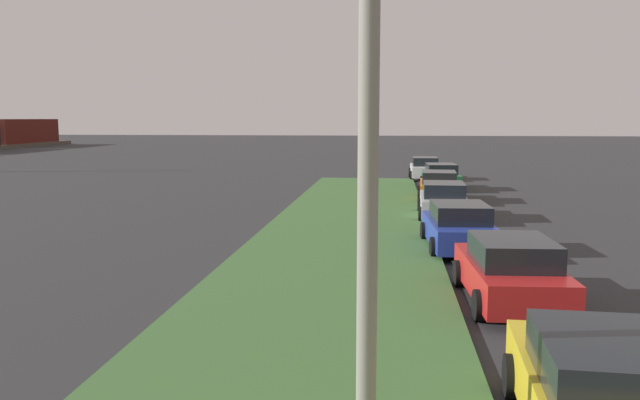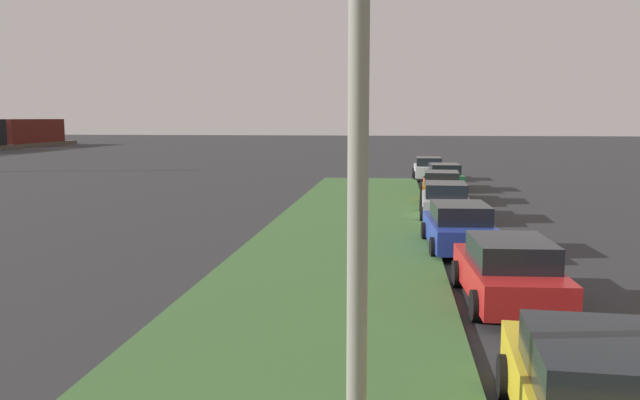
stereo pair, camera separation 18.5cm
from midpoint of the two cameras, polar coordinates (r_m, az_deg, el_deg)
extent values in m
cube|color=#3D6633|center=(13.58, -0.92, -9.88)|extent=(60.00, 6.00, 0.12)
cube|color=black|center=(8.60, 23.41, -12.77)|extent=(2.29, 1.72, 0.55)
cylinder|color=black|center=(10.17, 15.90, -14.57)|extent=(0.65, 0.26, 0.64)
cube|color=red|center=(14.97, 15.91, -6.52)|extent=(4.38, 2.00, 0.70)
cube|color=black|center=(14.65, 16.17, -4.32)|extent=(2.27, 1.70, 0.55)
cylinder|color=black|center=(16.16, 11.71, -6.30)|extent=(0.65, 0.25, 0.64)
cylinder|color=black|center=(16.51, 17.94, -6.21)|extent=(0.65, 0.25, 0.64)
cylinder|color=black|center=(13.58, 13.36, -8.94)|extent=(0.65, 0.25, 0.64)
cylinder|color=black|center=(14.00, 20.72, -8.72)|extent=(0.65, 0.25, 0.64)
cube|color=#23389E|center=(20.52, 11.74, -2.72)|extent=(4.39, 2.03, 0.70)
cube|color=black|center=(20.23, 11.87, -1.07)|extent=(2.28, 1.71, 0.55)
cylinder|color=black|center=(21.77, 8.85, -2.76)|extent=(0.65, 0.25, 0.64)
cylinder|color=black|center=(22.03, 13.52, -2.76)|extent=(0.65, 0.25, 0.64)
cylinder|color=black|center=(19.13, 9.65, -4.15)|extent=(0.65, 0.25, 0.64)
cylinder|color=black|center=(19.42, 14.95, -4.12)|extent=(0.65, 0.25, 0.64)
cube|color=#B2B5BA|center=(26.90, 10.51, -0.37)|extent=(4.35, 1.92, 0.70)
cube|color=black|center=(26.62, 10.56, 0.91)|extent=(2.24, 1.66, 0.55)
cylinder|color=black|center=(28.24, 8.55, -0.49)|extent=(0.65, 0.24, 0.64)
cylinder|color=black|center=(28.32, 12.19, -0.55)|extent=(0.65, 0.24, 0.64)
cylinder|color=black|center=(25.57, 8.62, -1.28)|extent=(0.65, 0.24, 0.64)
cylinder|color=black|center=(25.66, 12.65, -1.35)|extent=(0.65, 0.24, 0.64)
cube|color=orange|center=(32.55, 10.15, 0.93)|extent=(4.38, 2.00, 0.70)
cube|color=black|center=(32.29, 10.19, 2.00)|extent=(2.27, 1.70, 0.55)
cylinder|color=black|center=(33.91, 8.58, 0.78)|extent=(0.65, 0.25, 0.64)
cylinder|color=black|center=(33.95, 11.61, 0.73)|extent=(0.65, 0.25, 0.64)
cylinder|color=black|center=(31.23, 8.55, 0.24)|extent=(0.65, 0.25, 0.64)
cylinder|color=black|center=(31.27, 11.85, 0.18)|extent=(0.65, 0.25, 0.64)
cube|color=#1E6B38|center=(37.91, 10.34, 1.79)|extent=(4.38, 2.01, 0.70)
cube|color=black|center=(37.66, 10.40, 2.71)|extent=(2.28, 1.71, 0.55)
cylinder|color=black|center=(39.17, 8.79, 1.63)|extent=(0.65, 0.25, 0.64)
cylinder|color=black|center=(39.38, 11.40, 1.60)|extent=(0.65, 0.25, 0.64)
cylinder|color=black|center=(36.50, 9.19, 1.22)|extent=(0.65, 0.25, 0.64)
cylinder|color=black|center=(36.73, 11.99, 1.19)|extent=(0.65, 0.25, 0.64)
cube|color=silver|center=(44.11, 9.01, 2.56)|extent=(4.30, 1.81, 0.70)
cube|color=black|center=(43.87, 9.04, 3.36)|extent=(2.20, 1.61, 0.55)
cylinder|color=black|center=(45.44, 7.78, 2.40)|extent=(0.64, 0.22, 0.64)
cylinder|color=black|center=(45.53, 10.04, 2.37)|extent=(0.64, 0.22, 0.64)
cylinder|color=black|center=(42.75, 7.89, 2.10)|extent=(0.64, 0.22, 0.64)
cylinder|color=black|center=(42.84, 10.29, 2.07)|extent=(0.64, 0.22, 0.64)
cube|color=#511914|center=(103.42, -24.47, 5.50)|extent=(14.00, 3.00, 3.40)
cylinder|color=gray|center=(7.40, 3.52, 4.91)|extent=(0.24, 0.24, 7.50)
camera|label=1|loc=(0.09, -90.27, -0.03)|focal=36.65mm
camera|label=2|loc=(0.09, 89.73, 0.03)|focal=36.65mm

